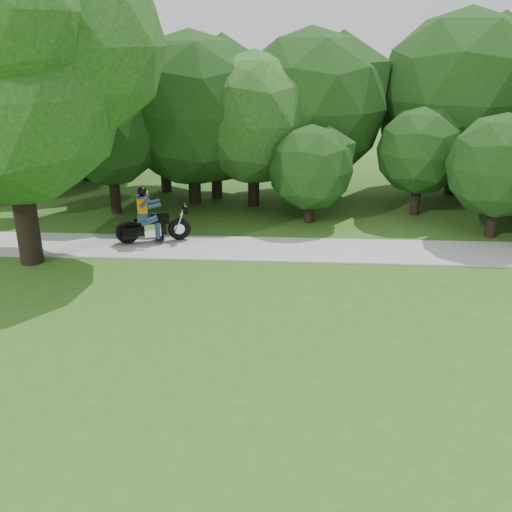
{
  "coord_description": "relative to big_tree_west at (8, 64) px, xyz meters",
  "views": [
    {
      "loc": [
        -2.67,
        -9.27,
        6.44
      ],
      "look_at": [
        -3.54,
        4.87,
        0.99
      ],
      "focal_mm": 40.0,
      "sensor_mm": 36.0,
      "label": 1
    }
  ],
  "objects": [
    {
      "name": "big_tree_west",
      "position": [
        0.0,
        0.0,
        0.0
      ],
      "size": [
        8.64,
        6.56,
        9.96
      ],
      "color": "black",
      "rests_on": "ground"
    },
    {
      "name": "tree_line",
      "position": [
        11.07,
        7.73,
        -2.07
      ],
      "size": [
        41.07,
        12.73,
        7.7
      ],
      "color": "black",
      "rests_on": "ground"
    },
    {
      "name": "ground",
      "position": [
        10.54,
        -6.85,
        -5.76
      ],
      "size": [
        100.0,
        100.0,
        0.0
      ],
      "primitive_type": "plane",
      "color": "#355819",
      "rests_on": "ground"
    },
    {
      "name": "touring_motorcycle",
      "position": [
        3.23,
        1.52,
        -5.01
      ],
      "size": [
        2.44,
        1.23,
        1.89
      ],
      "rotation": [
        0.0,
        0.0,
        0.29
      ],
      "color": "black",
      "rests_on": "walkway"
    },
    {
      "name": "walkway",
      "position": [
        10.54,
        1.15,
        -5.73
      ],
      "size": [
        60.0,
        2.2,
        0.06
      ],
      "primitive_type": "cube",
      "color": "#A4A49E",
      "rests_on": "ground"
    }
  ]
}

